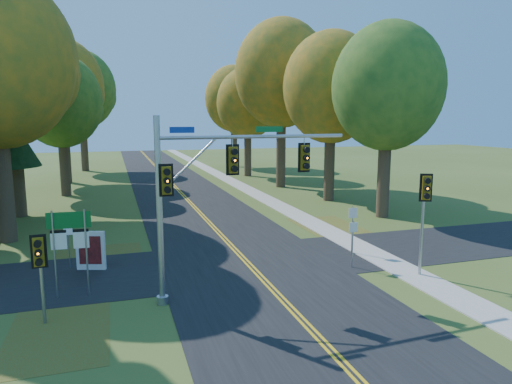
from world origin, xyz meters
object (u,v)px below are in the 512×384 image
object	(u,v)px
info_kiosk	(91,251)
east_signal_pole	(425,199)
route_sign_cluster	(70,236)
traffic_mast	(210,183)

from	to	relation	value
info_kiosk	east_signal_pole	bearing A→B (deg)	-3.68
route_sign_cluster	traffic_mast	bearing A→B (deg)	-14.51
traffic_mast	info_kiosk	bearing A→B (deg)	130.38
east_signal_pole	info_kiosk	world-z (taller)	east_signal_pole
east_signal_pole	route_sign_cluster	distance (m)	13.86
traffic_mast	route_sign_cluster	bearing A→B (deg)	158.80
east_signal_pole	info_kiosk	bearing A→B (deg)	-177.22
traffic_mast	route_sign_cluster	distance (m)	5.52
info_kiosk	route_sign_cluster	bearing A→B (deg)	-82.31
east_signal_pole	traffic_mast	bearing A→B (deg)	-158.95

